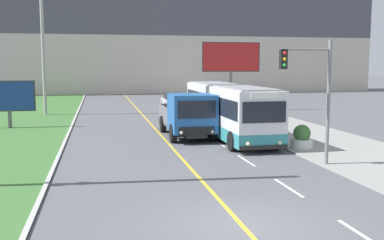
# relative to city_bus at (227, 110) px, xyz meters

# --- Properties ---
(ground_plane) EXTENTS (300.00, 300.00, 0.00)m
(ground_plane) POSITION_rel_city_bus_xyz_m (-3.96, -15.04, -1.57)
(ground_plane) COLOR #56565B
(lane_marking_centre) EXTENTS (2.88, 140.00, 0.01)m
(lane_marking_centre) POSITION_rel_city_bus_xyz_m (-3.67, -13.98, -1.57)
(lane_marking_centre) COLOR gold
(lane_marking_centre) RESTS_ON ground_plane
(apartment_block_background) EXTENTS (80.00, 8.04, 24.77)m
(apartment_block_background) POSITION_rel_city_bus_xyz_m (-3.96, 44.66, 10.81)
(apartment_block_background) COLOR beige
(apartment_block_background) RESTS_ON ground_plane
(city_bus) EXTENTS (2.61, 12.65, 3.10)m
(city_bus) POSITION_rel_city_bus_xyz_m (0.00, 0.00, 0.00)
(city_bus) COLOR silver
(city_bus) RESTS_ON ground_plane
(dump_truck) EXTENTS (2.54, 7.05, 2.65)m
(dump_truck) POSITION_rel_city_bus_xyz_m (-2.53, -0.80, -0.25)
(dump_truck) COLOR black
(dump_truck) RESTS_ON ground_plane
(car_distant) EXTENTS (1.80, 4.30, 1.45)m
(car_distant) POSITION_rel_city_bus_xyz_m (-0.16, 19.85, -0.89)
(car_distant) COLOR silver
(car_distant) RESTS_ON ground_plane
(utility_pole_far) EXTENTS (1.80, 0.28, 11.90)m
(utility_pole_far) POSITION_rel_city_bus_xyz_m (-12.16, 14.11, 4.43)
(utility_pole_far) COLOR #9E9E99
(utility_pole_far) RESTS_ON ground_plane
(traffic_light_mast) EXTENTS (2.28, 0.32, 5.30)m
(traffic_light_mast) POSITION_rel_city_bus_xyz_m (1.11, -8.94, 1.83)
(traffic_light_mast) COLOR slate
(traffic_light_mast) RESTS_ON ground_plane
(billboard_large) EXTENTS (5.53, 0.24, 6.38)m
(billboard_large) POSITION_rel_city_bus_xyz_m (4.50, 14.26, 3.25)
(billboard_large) COLOR #59595B
(billboard_large) RESTS_ON ground_plane
(billboard_small) EXTENTS (3.41, 0.24, 3.23)m
(billboard_small) POSITION_rel_city_bus_xyz_m (-13.59, 6.05, 0.55)
(billboard_small) COLOR #59595B
(billboard_small) RESTS_ON ground_plane
(planter_round_near) EXTENTS (1.10, 1.10, 1.21)m
(planter_round_near) POSITION_rel_city_bus_xyz_m (2.38, -5.33, -0.97)
(planter_round_near) COLOR silver
(planter_round_near) RESTS_ON sidewalk_right
(planter_round_second) EXTENTS (1.07, 1.07, 1.18)m
(planter_round_second) POSITION_rel_city_bus_xyz_m (2.32, 0.02, -0.98)
(planter_round_second) COLOR silver
(planter_round_second) RESTS_ON sidewalk_right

